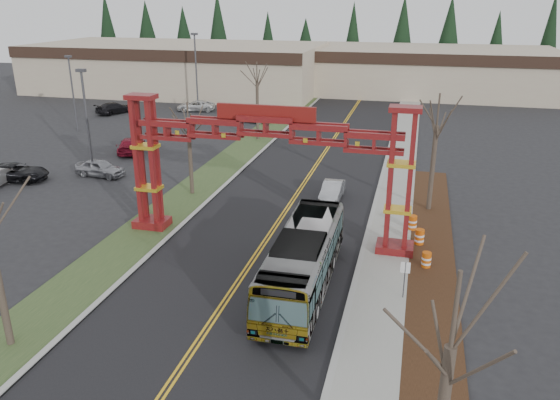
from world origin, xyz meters
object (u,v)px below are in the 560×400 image
(gateway_arch, at_px, (266,148))
(silver_sedan, at_px, (332,191))
(bare_tree_right_far, at_px, (437,126))
(barrel_mid, at_px, (419,238))
(parked_car_mid_a, at_px, (131,145))
(barrel_north, at_px, (412,223))
(transit_bus, at_px, (303,260))
(bare_tree_median_mid, at_px, (189,129))
(parked_car_far_b, at_px, (196,106))
(bare_tree_median_far, at_px, (257,82))
(light_pole_near, at_px, (87,116))
(parked_car_near_c, at_px, (16,172))
(light_pole_far, at_px, (196,65))
(light_pole_mid, at_px, (72,88))
(bare_tree_right_near, at_px, (451,348))
(street_sign, at_px, (405,273))
(retail_building_west, at_px, (179,67))
(parked_car_far_c, at_px, (114,108))
(retail_building_east, at_px, (430,71))
(parked_car_near_a, at_px, (100,168))
(barrel_south, at_px, (426,260))

(gateway_arch, distance_m, silver_sedan, 10.29)
(bare_tree_right_far, bearing_deg, barrel_mid, -95.20)
(parked_car_mid_a, height_order, barrel_north, parked_car_mid_a)
(transit_bus, bearing_deg, bare_tree_median_mid, 132.48)
(parked_car_far_b, bearing_deg, barrel_north, 28.24)
(barrel_north, bearing_deg, bare_tree_median_far, 128.44)
(bare_tree_median_far, xyz_separation_m, light_pole_near, (-9.93, -16.19, -0.87))
(gateway_arch, xyz_separation_m, transit_bus, (3.51, -5.45, -4.37))
(parked_car_near_c, xyz_separation_m, light_pole_far, (2.41, 33.97, 5.09))
(bare_tree_right_far, xyz_separation_m, light_pole_far, (-31.22, 32.41, -0.36))
(bare_tree_median_mid, bearing_deg, parked_car_near_c, -177.87)
(barrel_north, bearing_deg, light_pole_mid, 152.27)
(transit_bus, distance_m, parked_car_mid_a, 31.38)
(parked_car_mid_a, height_order, bare_tree_right_near, bare_tree_right_near)
(light_pole_mid, xyz_separation_m, street_sign, (38.20, -29.29, -3.39))
(gateway_arch, distance_m, barrel_north, 11.08)
(gateway_arch, xyz_separation_m, retail_building_west, (-30.00, 53.96, -2.22))
(parked_car_mid_a, distance_m, parked_car_far_c, 20.75)
(bare_tree_right_near, bearing_deg, light_pole_far, 118.17)
(parked_car_far_c, bearing_deg, retail_building_east, -121.81)
(parked_car_near_a, distance_m, street_sign, 29.97)
(retail_building_west, bearing_deg, transit_bus, -60.57)
(barrel_north, bearing_deg, gateway_arch, -157.80)
(bare_tree_right_far, bearing_deg, gateway_arch, -142.03)
(silver_sedan, bearing_deg, bare_tree_median_far, 123.50)
(parked_car_far_b, height_order, parked_car_far_c, parked_car_far_c)
(bare_tree_median_mid, relative_size, light_pole_far, 0.72)
(parked_car_far_b, distance_m, street_sign, 52.59)
(bare_tree_median_far, height_order, light_pole_mid, light_pole_mid)
(retail_building_east, height_order, bare_tree_median_far, bare_tree_median_far)
(light_pole_far, bearing_deg, light_pole_mid, -116.72)
(retail_building_west, distance_m, barrel_north, 63.70)
(gateway_arch, bearing_deg, parked_car_mid_a, 138.17)
(transit_bus, bearing_deg, parked_car_mid_a, 134.36)
(retail_building_east, distance_m, bare_tree_right_far, 54.22)
(light_pole_mid, distance_m, light_pole_far, 18.37)
(street_sign, xyz_separation_m, barrel_mid, (0.69, 6.88, -0.98))
(parked_car_near_c, height_order, light_pole_far, light_pole_far)
(parked_car_far_c, relative_size, bare_tree_median_mid, 0.71)
(light_pole_near, xyz_separation_m, barrel_mid, (27.34, -7.36, -4.74))
(parked_car_near_a, bearing_deg, light_pole_mid, 44.07)
(bare_tree_median_mid, bearing_deg, retail_building_east, 71.92)
(barrel_mid, bearing_deg, parked_car_near_c, 171.70)
(light_pole_near, xyz_separation_m, barrel_south, (27.77, -10.42, -4.78))
(light_pole_far, relative_size, street_sign, 4.76)
(transit_bus, relative_size, street_sign, 5.47)
(barrel_north, bearing_deg, parked_car_near_a, 168.32)
(silver_sedan, xyz_separation_m, light_pole_far, (-24.06, 31.86, 5.15))
(retail_building_west, height_order, parked_car_far_c, retail_building_west)
(barrel_mid, xyz_separation_m, barrel_north, (-0.49, 2.22, -0.00))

